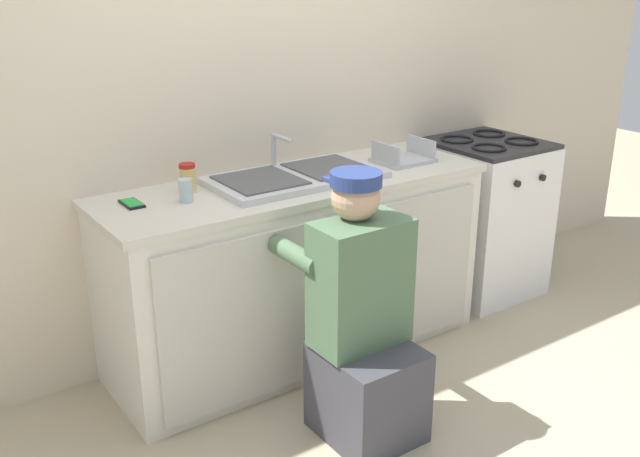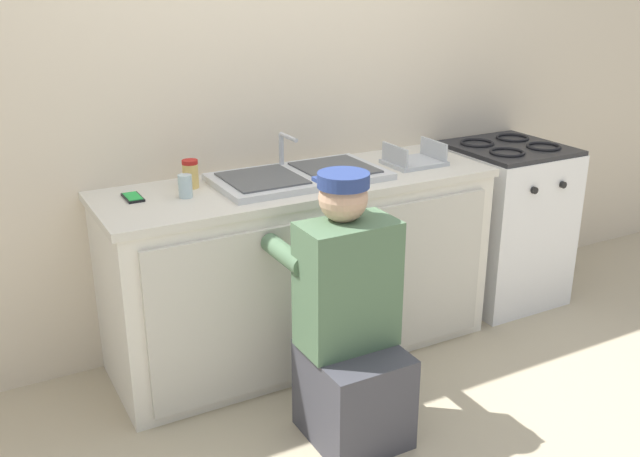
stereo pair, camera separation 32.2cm
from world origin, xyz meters
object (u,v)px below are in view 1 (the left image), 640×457
(cell_phone, at_px, (132,203))
(water_glass, at_px, (186,190))
(stove_range, at_px, (483,216))
(dish_rack_tray, at_px, (403,157))
(condiment_jar, at_px, (188,178))
(plumber_person, at_px, (363,331))
(sink_double_basin, at_px, (295,176))

(cell_phone, bearing_deg, water_glass, -23.89)
(cell_phone, relative_size, water_glass, 1.40)
(stove_range, xyz_separation_m, water_glass, (-1.85, -0.00, 0.49))
(stove_range, distance_m, dish_rack_tray, 0.81)
(stove_range, height_order, cell_phone, stove_range)
(stove_range, height_order, condiment_jar, condiment_jar)
(stove_range, xyz_separation_m, dish_rack_tray, (-0.67, -0.03, 0.46))
(cell_phone, xyz_separation_m, water_glass, (0.21, -0.09, 0.04))
(cell_phone, relative_size, condiment_jar, 1.09)
(condiment_jar, relative_size, water_glass, 1.28)
(plumber_person, height_order, water_glass, plumber_person)
(sink_double_basin, height_order, cell_phone, sink_double_basin)
(cell_phone, height_order, dish_rack_tray, dish_rack_tray)
(sink_double_basin, relative_size, condiment_jar, 6.25)
(sink_double_basin, bearing_deg, stove_range, -0.10)
(cell_phone, distance_m, dish_rack_tray, 1.39)
(stove_range, relative_size, cell_phone, 6.55)
(stove_range, bearing_deg, water_glass, -179.91)
(sink_double_basin, height_order, dish_rack_tray, sink_double_basin)
(sink_double_basin, bearing_deg, dish_rack_tray, -3.31)
(sink_double_basin, xyz_separation_m, condiment_jar, (-0.48, 0.12, 0.05))
(sink_double_basin, relative_size, cell_phone, 5.71)
(sink_double_basin, bearing_deg, cell_phone, 173.52)
(plumber_person, bearing_deg, condiment_jar, 112.57)
(dish_rack_tray, bearing_deg, water_glass, 178.49)
(stove_range, distance_m, condiment_jar, 1.86)
(sink_double_basin, xyz_separation_m, dish_rack_tray, (0.63, -0.04, 0.01))
(stove_range, height_order, plumber_person, plumber_person)
(plumber_person, distance_m, condiment_jar, 1.02)
(dish_rack_tray, bearing_deg, sink_double_basin, 176.69)
(water_glass, bearing_deg, condiment_jar, 61.66)
(water_glass, distance_m, dish_rack_tray, 1.18)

